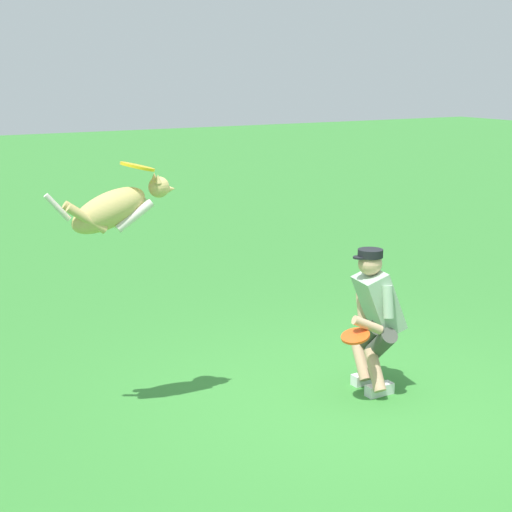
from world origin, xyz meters
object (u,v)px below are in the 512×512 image
person (375,315)px  frisbee_held (355,336)px  dog (115,209)px  frisbee_flying (137,167)px

person → frisbee_held: size_ratio=5.24×
dog → frisbee_held: dog is taller
person → frisbee_flying: frisbee_flying is taller
person → dog: size_ratio=1.24×
frisbee_flying → frisbee_held: size_ratio=1.13×
dog → person: bearing=-8.1°
person → frisbee_held: (0.34, 0.18, -0.09)m
person → frisbee_held: bearing=38.4°
dog → frisbee_flying: frisbee_flying is taller
dog → frisbee_flying: size_ratio=3.75×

